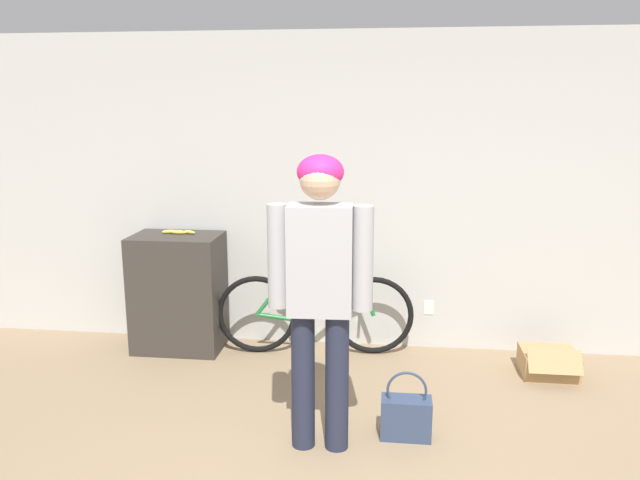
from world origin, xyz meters
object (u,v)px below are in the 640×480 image
Objects in this scene: banana at (179,232)px; handbag at (406,416)px; person at (320,277)px; cardboard_box at (548,363)px; bicycle at (315,312)px.

handbag is (1.87, -1.31, -0.85)m from banana.
person reaches higher than cardboard_box.
banana is (-1.14, 0.03, 0.64)m from bicycle.
bicycle is at bearing 119.80° from handbag.
person is 4.03× the size of handbag.
bicycle is at bearing 95.99° from person.
bicycle is (-0.21, 1.43, -0.71)m from person.
handbag is at bearing -34.98° from banana.
person is 1.09× the size of bicycle.
bicycle reaches higher than cardboard_box.
banana reaches higher than handbag.
cardboard_box is (2.96, -0.25, -0.90)m from banana.
bicycle is 3.87× the size of cardboard_box.
handbag is at bearing -136.11° from cardboard_box.
bicycle is 1.48m from handbag.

